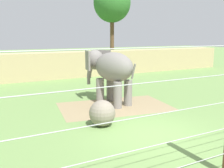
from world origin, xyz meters
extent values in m
plane|color=#6B8E4C|center=(0.00, 0.00, 0.00)|extent=(120.00, 120.00, 0.00)
cube|color=#937F5B|center=(0.61, 3.90, 0.00)|extent=(5.79, 4.13, 0.01)
cube|color=tan|center=(0.00, 13.89, 1.05)|extent=(36.00, 1.80, 2.11)
cylinder|color=gray|center=(0.28, 4.87, 0.64)|extent=(0.40, 0.40, 1.29)
cylinder|color=gray|center=(0.97, 5.05, 0.64)|extent=(0.40, 0.40, 1.29)
cylinder|color=gray|center=(0.60, 3.60, 0.64)|extent=(0.40, 0.40, 1.29)
cylinder|color=gray|center=(1.29, 3.77, 0.64)|extent=(0.40, 0.40, 1.29)
ellipsoid|color=gray|center=(0.79, 4.32, 1.91)|extent=(1.84, 2.63, 1.47)
ellipsoid|color=gray|center=(0.42, 5.78, 2.17)|extent=(1.20, 1.13, 1.06)
cube|color=gray|center=(-0.10, 5.55, 2.17)|extent=(0.24, 0.83, 1.01)
cube|color=gray|center=(0.97, 5.82, 2.17)|extent=(0.59, 0.70, 1.01)
cylinder|color=gray|center=(0.32, 6.16, 1.79)|extent=(0.40, 0.51, 0.58)
cylinder|color=gray|center=(0.29, 6.27, 1.39)|extent=(0.31, 0.37, 0.54)
cylinder|color=gray|center=(0.27, 6.34, 1.01)|extent=(0.23, 0.23, 0.51)
cylinder|color=gray|center=(1.11, 3.03, 1.82)|extent=(0.16, 0.29, 0.73)
sphere|color=gray|center=(-1.17, 1.67, 0.51)|extent=(1.02, 1.02, 1.02)
cylinder|color=brown|center=(8.57, 18.98, 2.61)|extent=(0.44, 0.44, 5.22)
ellipsoid|color=#2D6B28|center=(8.57, 18.98, 6.93)|extent=(4.02, 4.02, 4.23)
camera|label=1|loc=(-5.45, -7.08, 3.47)|focal=42.16mm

